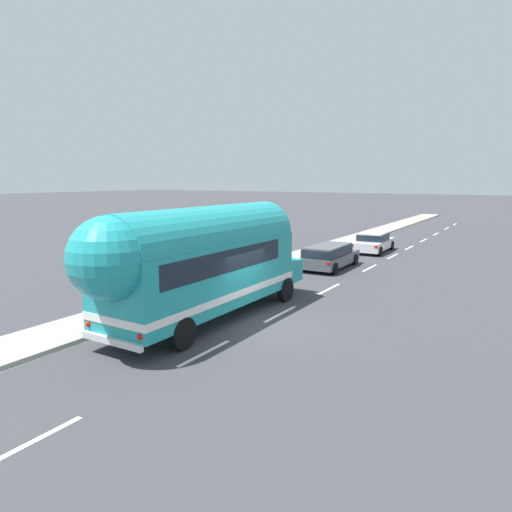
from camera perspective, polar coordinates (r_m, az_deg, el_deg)
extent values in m
plane|color=#38383D|center=(16.43, 0.65, -8.41)|extent=(300.00, 300.00, 0.00)
cube|color=silver|center=(10.57, -26.41, -20.13)|extent=(0.14, 2.40, 0.01)
cube|color=silver|center=(13.91, -6.38, -11.85)|extent=(0.14, 2.40, 0.01)
cube|color=silver|center=(17.62, 3.06, -7.17)|extent=(0.14, 2.40, 0.01)
cube|color=silver|center=(21.77, 9.06, -4.03)|extent=(0.14, 2.40, 0.01)
cube|color=silver|center=(27.25, 13.90, -1.45)|extent=(0.14, 2.40, 0.01)
cube|color=silver|center=(31.82, 16.56, -0.02)|extent=(0.14, 2.40, 0.01)
cube|color=silver|center=(36.15, 18.44, 0.99)|extent=(0.14, 2.40, 0.01)
cube|color=silver|center=(40.88, 20.03, 1.84)|extent=(0.14, 2.40, 0.01)
cube|color=silver|center=(46.03, 21.37, 2.56)|extent=(0.14, 2.40, 0.01)
cube|color=silver|center=(51.68, 22.54, 3.18)|extent=(0.14, 2.40, 0.01)
cube|color=silver|center=(56.90, 23.40, 3.64)|extent=(0.14, 2.40, 0.01)
cube|color=silver|center=(28.48, 6.52, -0.77)|extent=(0.12, 80.00, 0.01)
cube|color=gray|center=(27.24, 2.50, -1.03)|extent=(2.35, 90.00, 0.15)
cube|color=teal|center=(16.48, -6.25, -2.12)|extent=(2.52, 8.51, 2.30)
cylinder|color=teal|center=(16.29, -6.33, 1.84)|extent=(2.47, 8.41, 2.45)
sphere|color=teal|center=(13.28, -17.55, -0.29)|extent=(2.40, 2.40, 2.40)
cube|color=teal|center=(20.62, 2.18, -1.63)|extent=(2.26, 1.30, 0.95)
cube|color=white|center=(16.63, -6.21, -4.31)|extent=(2.56, 8.55, 0.24)
cube|color=black|center=(16.14, -6.94, -0.21)|extent=(2.54, 6.71, 0.76)
cube|color=black|center=(13.36, -17.48, -2.41)|extent=(2.00, 0.08, 0.84)
cube|color=white|center=(13.66, -17.25, -7.56)|extent=(0.80, 0.06, 0.90)
cube|color=silver|center=(13.79, -17.41, -10.03)|extent=(2.34, 0.14, 0.20)
sphere|color=red|center=(14.52, -19.97, -7.92)|extent=(0.20, 0.20, 0.20)
sphere|color=red|center=(13.00, -14.12, -9.67)|extent=(0.20, 0.20, 0.20)
cube|color=black|center=(19.89, 1.35, 1.83)|extent=(2.14, 0.10, 0.96)
cube|color=silver|center=(21.24, 3.10, -1.65)|extent=(0.90, 0.10, 0.56)
cylinder|color=black|center=(20.47, -2.14, -3.36)|extent=(0.26, 1.00, 1.00)
cylinder|color=black|center=(19.30, 3.66, -4.17)|extent=(0.26, 1.00, 1.00)
cylinder|color=black|center=(15.68, -15.62, -7.75)|extent=(0.26, 1.00, 1.00)
cylinder|color=black|center=(14.11, -9.07, -9.45)|extent=(0.26, 1.00, 1.00)
cube|color=#474C51|center=(26.79, 9.22, -0.36)|extent=(1.93, 4.76, 0.60)
cube|color=#474C51|center=(26.27, 8.87, 0.72)|extent=(1.71, 3.50, 0.55)
cube|color=black|center=(26.27, 8.87, 0.66)|extent=(1.77, 3.55, 0.43)
cube|color=red|center=(24.92, 5.50, -0.60)|extent=(0.20, 0.04, 0.14)
cube|color=red|center=(24.30, 8.94, -0.93)|extent=(0.20, 0.04, 0.14)
cylinder|color=black|center=(28.67, 8.79, -0.11)|extent=(0.21, 0.64, 0.64)
cylinder|color=black|center=(28.07, 12.14, -0.41)|extent=(0.21, 0.64, 0.64)
cylinder|color=black|center=(25.66, 6.00, -1.18)|extent=(0.21, 0.64, 0.64)
cylinder|color=black|center=(24.99, 9.69, -1.55)|extent=(0.21, 0.64, 0.64)
cube|color=silver|center=(33.39, 14.33, 1.41)|extent=(2.00, 4.65, 0.60)
cube|color=silver|center=(33.19, 14.31, 2.36)|extent=(1.73, 2.29, 0.55)
cube|color=black|center=(33.20, 14.31, 2.31)|extent=(1.80, 2.33, 0.43)
cube|color=red|center=(31.41, 11.77, 1.34)|extent=(0.20, 0.05, 0.14)
cube|color=red|center=(30.94, 14.63, 1.11)|extent=(0.20, 0.05, 0.14)
cylinder|color=black|center=(35.18, 13.62, 1.51)|extent=(0.22, 0.65, 0.64)
cylinder|color=black|center=(34.73, 16.45, 1.28)|extent=(0.22, 0.65, 0.64)
cylinder|color=black|center=(32.15, 12.01, 0.83)|extent=(0.22, 0.65, 0.64)
cylinder|color=black|center=(31.66, 15.09, 0.58)|extent=(0.22, 0.65, 0.64)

